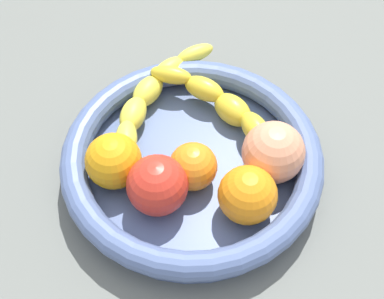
% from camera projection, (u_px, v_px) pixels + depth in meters
% --- Properties ---
extents(kitchen_counter, '(1.20, 1.20, 0.03)m').
position_uv_depth(kitchen_counter, '(192.00, 179.00, 0.66)').
color(kitchen_counter, slate).
rests_on(kitchen_counter, ground).
extents(fruit_bowl, '(0.32, 0.32, 0.05)m').
position_uv_depth(fruit_bowl, '(192.00, 160.00, 0.63)').
color(fruit_bowl, '#506495').
rests_on(fruit_bowl, kitchen_counter).
extents(banana_draped_left, '(0.19, 0.18, 0.04)m').
position_uv_depth(banana_draped_left, '(149.00, 103.00, 0.66)').
color(banana_draped_left, yellow).
rests_on(banana_draped_left, fruit_bowl).
extents(banana_draped_right, '(0.22, 0.12, 0.05)m').
position_uv_depth(banana_draped_right, '(227.00, 110.00, 0.65)').
color(banana_draped_right, yellow).
rests_on(banana_draped_right, fruit_bowl).
extents(orange_front, '(0.07, 0.07, 0.07)m').
position_uv_depth(orange_front, '(248.00, 195.00, 0.57)').
color(orange_front, orange).
rests_on(orange_front, fruit_bowl).
extents(orange_mid_left, '(0.07, 0.07, 0.07)m').
position_uv_depth(orange_mid_left, '(114.00, 161.00, 0.59)').
color(orange_mid_left, orange).
rests_on(orange_mid_left, fruit_bowl).
extents(orange_mid_right, '(0.06, 0.06, 0.06)m').
position_uv_depth(orange_mid_right, '(193.00, 166.00, 0.60)').
color(orange_mid_right, orange).
rests_on(orange_mid_right, fruit_bowl).
extents(tomato_red, '(0.07, 0.07, 0.07)m').
position_uv_depth(tomato_red, '(157.00, 185.00, 0.57)').
color(tomato_red, red).
rests_on(tomato_red, fruit_bowl).
extents(peach_blush, '(0.07, 0.07, 0.07)m').
position_uv_depth(peach_blush, '(273.00, 152.00, 0.60)').
color(peach_blush, '#E8946D').
rests_on(peach_blush, fruit_bowl).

